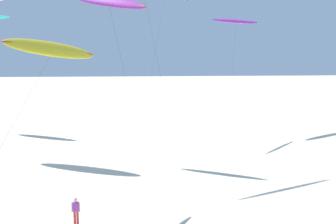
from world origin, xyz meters
TOP-DOWN VIEW (x-y plane):
  - flying_kite_3 at (-3.27, 29.69)m, footprint 6.44×11.84m
  - flying_kite_9 at (-0.66, 43.64)m, footprint 7.79×10.01m
  - flying_kite_10 at (14.63, 56.29)m, footprint 7.36×5.16m
  - person_foreground_walker at (-1.56, 25.59)m, footprint 0.51×0.24m

SIDE VIEW (x-z plane):
  - person_foreground_walker at x=-1.56m, z-range 0.08..1.67m
  - flying_kite_3 at x=-3.27m, z-range 4.38..15.09m
  - flying_kite_10 at x=14.63m, z-range 6.39..20.03m
  - flying_kite_9 at x=-0.66m, z-range 6.43..21.88m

